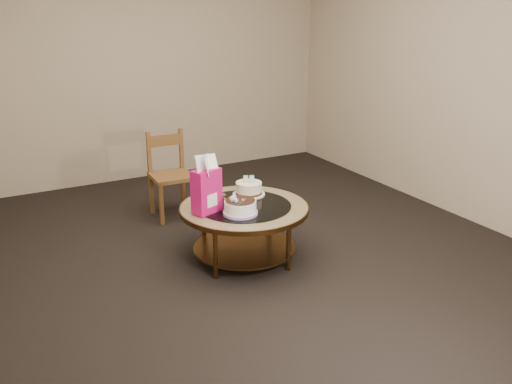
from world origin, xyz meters
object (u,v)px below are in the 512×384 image
decorated_cake (240,208)px  dining_chair (170,174)px  coffee_table (244,215)px  cream_cake (249,189)px  gift_bag (206,185)px

decorated_cake → dining_chair: bearing=92.3°
coffee_table → dining_chair: dining_chair is taller
decorated_cake → cream_cake: size_ratio=0.98×
dining_chair → cream_cake: bearing=-69.6°
decorated_cake → dining_chair: size_ratio=0.32×
coffee_table → dining_chair: size_ratio=1.26×
gift_bag → cream_cake: bearing=3.1°
coffee_table → cream_cake: cream_cake is taller
coffee_table → dining_chair: (-0.17, 1.19, 0.03)m
decorated_cake → dining_chair: 1.34m
gift_bag → dining_chair: bearing=63.4°
dining_chair → decorated_cake: bearing=-85.0°
coffee_table → decorated_cake: size_ratio=3.90×
gift_bag → dining_chair: 1.22m
coffee_table → dining_chair: bearing=98.0°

